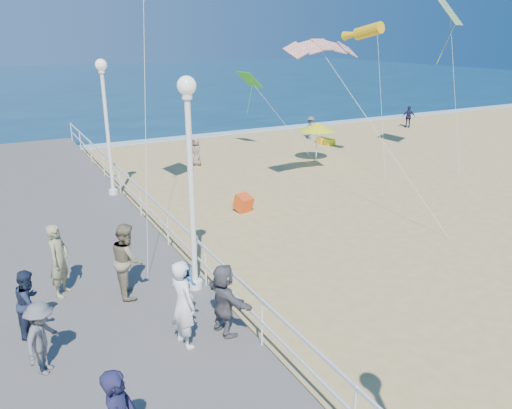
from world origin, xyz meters
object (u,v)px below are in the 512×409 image
toddler_held (186,284)px  spectator_2 (42,338)px  box_kite (243,205)px  beach_walker_c (196,152)px  beach_chair_left (322,141)px  lamp_post_far (106,114)px  beach_chair_right (329,142)px  beach_umbrella (317,127)px  beach_walker_a (311,128)px  woman_holding_toddler (183,304)px  spectator_6 (59,260)px  spectator_5 (224,300)px  lamp_post_mid (190,165)px  spectator_7 (30,303)px  spectator_1 (127,260)px  beach_walker_b (409,117)px

toddler_held → spectator_2: size_ratio=0.63×
spectator_2 → box_kite: size_ratio=2.48×
beach_walker_c → beach_chair_left: bearing=87.4°
lamp_post_far → beach_chair_right: 15.79m
beach_umbrella → beach_walker_a: bearing=58.7°
woman_holding_toddler → spectator_6: (-1.93, 3.49, -0.03)m
woman_holding_toddler → spectator_5: 0.94m
spectator_2 → beach_umbrella: beach_umbrella is taller
spectator_2 → beach_umbrella: bearing=-15.3°
lamp_post_mid → toddler_held: bearing=-115.1°
spectator_7 → beach_walker_c: (9.18, 13.47, -0.42)m
woman_holding_toddler → spectator_6: woman_holding_toddler is taller
spectator_6 → box_kite: spectator_6 is taller
spectator_5 → toddler_held: bearing=70.8°
spectator_2 → beach_walker_a: 25.72m
woman_holding_toddler → spectator_1: woman_holding_toddler is taller
beach_walker_a → beach_chair_left: 1.71m
lamp_post_mid → woman_holding_toddler: (-1.12, -2.22, -2.30)m
toddler_held → spectator_2: bearing=71.2°
box_kite → lamp_post_mid: bearing=-141.3°
woman_holding_toddler → beach_umbrella: bearing=-56.5°
spectator_6 → beach_walker_a: size_ratio=1.25×
toddler_held → beach_walker_c: size_ratio=0.64×
toddler_held → beach_umbrella: (12.32, 12.98, 0.19)m
lamp_post_far → box_kite: size_ratio=8.87×
spectator_5 → beach_walker_b: (23.52, 18.51, -0.42)m
woman_holding_toddler → beach_walker_a: woman_holding_toddler is taller
beach_walker_b → beach_chair_left: bearing=42.2°
woman_holding_toddler → beach_walker_b: woman_holding_toddler is taller
spectator_6 → spectator_7: 1.74m
lamp_post_mid → spectator_1: bearing=163.4°
spectator_7 → spectator_5: bearing=-95.7°
woman_holding_toddler → beach_umbrella: 18.12m
spectator_1 → beach_walker_b: bearing=-52.0°
lamp_post_mid → spectator_5: bearing=-94.9°
toddler_held → spectator_6: bearing=18.9°
spectator_2 → beach_chair_right: spectator_2 is taller
beach_umbrella → spectator_1: bearing=-141.1°
lamp_post_mid → lamp_post_far: size_ratio=1.00×
lamp_post_far → beach_umbrella: (11.35, 1.91, -1.75)m
beach_walker_b → box_kite: (-19.12, -10.72, -0.49)m
spectator_6 → woman_holding_toddler: bearing=-117.2°
beach_walker_b → beach_walker_c: 18.27m
spectator_5 → beach_chair_left: spectator_5 is taller
lamp_post_far → beach_walker_a: (14.58, 7.22, -2.92)m
beach_walker_a → toddler_held: bearing=-172.2°
lamp_post_far → spectator_2: size_ratio=3.57×
beach_chair_right → spectator_1: bearing=-139.9°
spectator_2 → beach_chair_right: (18.34, 15.84, -0.95)m
lamp_post_far → beach_umbrella: 11.64m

